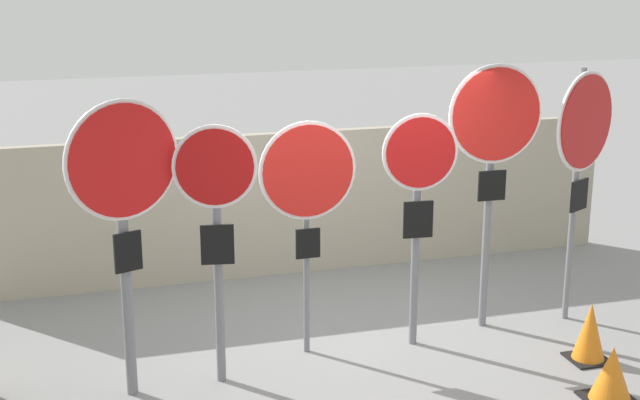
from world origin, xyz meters
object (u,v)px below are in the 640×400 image
at_px(stop_sign_0, 124,195).
at_px(traffic_cone_1, 612,375).
at_px(stop_sign_3, 419,184).
at_px(stop_sign_5, 584,138).
at_px(traffic_cone_0, 590,332).
at_px(stop_sign_4, 494,141).
at_px(stop_sign_2, 308,185).
at_px(stop_sign_1, 216,207).

bearing_deg(stop_sign_0, traffic_cone_1, -39.07).
distance_m(stop_sign_0, stop_sign_3, 2.59).
distance_m(stop_sign_3, traffic_cone_1, 2.26).
relative_size(stop_sign_5, traffic_cone_0, 4.62).
xyz_separation_m(stop_sign_3, stop_sign_4, (0.82, 0.20, 0.30)).
bearing_deg(traffic_cone_1, stop_sign_2, 144.05).
bearing_deg(stop_sign_5, stop_sign_3, 156.40).
bearing_deg(traffic_cone_0, traffic_cone_1, -109.24).
relative_size(stop_sign_4, stop_sign_5, 1.03).
height_order(stop_sign_1, stop_sign_4, stop_sign_4).
relative_size(stop_sign_0, stop_sign_1, 1.11).
bearing_deg(stop_sign_0, stop_sign_5, -16.04).
bearing_deg(stop_sign_1, stop_sign_0, -167.99).
distance_m(stop_sign_2, stop_sign_4, 1.83).
xyz_separation_m(stop_sign_3, traffic_cone_1, (1.13, -1.44, -1.32)).
bearing_deg(stop_sign_4, stop_sign_1, -169.10).
height_order(stop_sign_4, traffic_cone_0, stop_sign_4).
bearing_deg(stop_sign_1, stop_sign_4, 18.86).
bearing_deg(stop_sign_3, stop_sign_5, 9.37).
bearing_deg(stop_sign_0, stop_sign_3, -15.35).
distance_m(stop_sign_2, stop_sign_5, 2.72).
xyz_separation_m(stop_sign_2, stop_sign_3, (0.99, -0.09, -0.04)).
bearing_deg(traffic_cone_1, stop_sign_4, 100.82).
distance_m(stop_sign_5, traffic_cone_1, 2.33).
bearing_deg(stop_sign_0, traffic_cone_0, -27.99).
relative_size(stop_sign_0, traffic_cone_0, 4.56).
bearing_deg(traffic_cone_0, stop_sign_5, 68.88).
bearing_deg(stop_sign_2, traffic_cone_0, -20.44).
bearing_deg(traffic_cone_0, stop_sign_3, 152.43).
height_order(stop_sign_0, stop_sign_2, stop_sign_0).
xyz_separation_m(stop_sign_0, stop_sign_5, (4.29, 0.43, 0.13)).
bearing_deg(stop_sign_5, stop_sign_1, 158.01).
height_order(stop_sign_1, stop_sign_2, stop_sign_1).
distance_m(stop_sign_0, traffic_cone_1, 4.15).
xyz_separation_m(stop_sign_1, stop_sign_2, (0.86, 0.35, 0.04)).
xyz_separation_m(stop_sign_5, traffic_cone_1, (-0.58, -1.58, -1.61)).
bearing_deg(stop_sign_3, stop_sign_0, -168.91).
bearing_deg(stop_sign_2, stop_sign_4, 1.89).
height_order(stop_sign_0, stop_sign_4, stop_sign_4).
height_order(stop_sign_1, traffic_cone_0, stop_sign_1).
bearing_deg(stop_sign_3, stop_sign_4, 18.58).
distance_m(stop_sign_4, stop_sign_5, 0.90).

